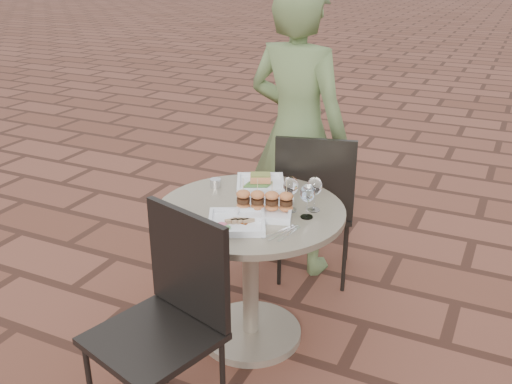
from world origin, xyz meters
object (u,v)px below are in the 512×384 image
at_px(cafe_table, 250,254).
at_px(plate_salmon, 260,182).
at_px(chair_far, 315,196).
at_px(plate_sliders, 265,204).
at_px(diner, 297,133).
at_px(chair_near, 170,307).
at_px(plate_tuna, 236,222).

distance_m(cafe_table, plate_salmon, 0.39).
relative_size(chair_far, plate_sliders, 2.87).
bearing_deg(diner, plate_sliders, 109.95).
height_order(chair_near, plate_sliders, chair_near).
height_order(cafe_table, diner, diner).
bearing_deg(plate_salmon, cafe_table, -74.41).
height_order(diner, plate_tuna, diner).
xyz_separation_m(chair_far, plate_tuna, (-0.07, -0.85, 0.20)).
xyz_separation_m(cafe_table, chair_far, (0.09, 0.66, 0.07)).
distance_m(diner, plate_sliders, 0.85).
bearing_deg(plate_tuna, cafe_table, 96.97).
distance_m(chair_near, plate_sliders, 0.67).
xyz_separation_m(chair_far, chair_near, (-0.14, -1.29, 0.00)).
bearing_deg(cafe_table, diner, 96.30).
xyz_separation_m(plate_salmon, plate_tuna, (0.10, -0.46, -0.00)).
bearing_deg(plate_sliders, diner, 101.59).
height_order(chair_far, plate_tuna, chair_far).
height_order(cafe_table, chair_near, chair_near).
bearing_deg(plate_tuna, chair_near, -99.22).
relative_size(cafe_table, chair_near, 0.97).
xyz_separation_m(cafe_table, plate_sliders, (0.08, -0.01, 0.29)).
xyz_separation_m(chair_far, plate_sliders, (-0.01, -0.67, 0.22)).
relative_size(diner, plate_tuna, 5.16).
relative_size(chair_far, diner, 0.54).
bearing_deg(chair_far, plate_salmon, 51.86).
bearing_deg(plate_sliders, plate_salmon, 118.64).
distance_m(chair_far, diner, 0.39).
bearing_deg(plate_salmon, plate_tuna, -77.81).
bearing_deg(plate_tuna, plate_salmon, 102.19).
height_order(chair_far, diner, diner).
relative_size(chair_far, chair_near, 1.00).
bearing_deg(diner, plate_salmon, 99.72).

